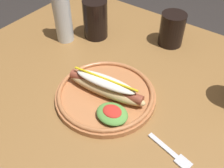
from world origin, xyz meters
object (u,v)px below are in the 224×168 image
(hot_dog_plate, at_px, (106,93))
(soda_cup, at_px, (171,29))
(glass_bottle, at_px, (62,14))
(fork, at_px, (172,154))
(extra_cup, at_px, (95,19))

(hot_dog_plate, xyz_separation_m, soda_cup, (0.02, 0.35, 0.04))
(soda_cup, relative_size, glass_bottle, 0.46)
(hot_dog_plate, relative_size, glass_bottle, 1.12)
(fork, relative_size, extra_cup, 0.89)
(soda_cup, bearing_deg, hot_dog_plate, -92.48)
(hot_dog_plate, bearing_deg, extra_cup, 133.74)
(soda_cup, distance_m, extra_cup, 0.26)
(hot_dog_plate, relative_size, soda_cup, 2.46)
(hot_dog_plate, distance_m, extra_cup, 0.32)
(soda_cup, relative_size, extra_cup, 0.83)
(hot_dog_plate, bearing_deg, glass_bottle, 153.17)
(fork, height_order, glass_bottle, glass_bottle)
(soda_cup, height_order, glass_bottle, glass_bottle)
(hot_dog_plate, height_order, fork, hot_dog_plate)
(extra_cup, relative_size, glass_bottle, 0.55)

